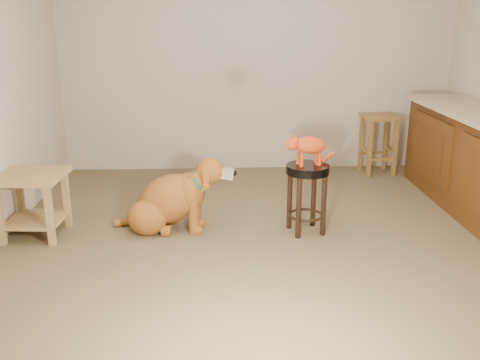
{
  "coord_description": "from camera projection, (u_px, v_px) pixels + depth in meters",
  "views": [
    {
      "loc": [
        -0.5,
        -4.2,
        1.77
      ],
      "look_at": [
        -0.3,
        0.05,
        0.45
      ],
      "focal_mm": 40.0,
      "sensor_mm": 36.0,
      "label": 1
    }
  ],
  "objects": [
    {
      "name": "side_table",
      "position": [
        33.0,
        195.0,
        4.38
      ],
      "size": [
        0.55,
        0.55,
        0.54
      ],
      "rotation": [
        0.0,
        0.0,
        -0.07
      ],
      "color": "olive",
      "rests_on": "ground"
    },
    {
      "name": "golden_retriever",
      "position": [
        170.0,
        201.0,
        4.54
      ],
      "size": [
        1.07,
        0.56,
        0.68
      ],
      "rotation": [
        0.0,
        0.0,
        -0.12
      ],
      "color": "brown",
      "rests_on": "ground"
    },
    {
      "name": "padded_stool",
      "position": [
        307.0,
        185.0,
        4.44
      ],
      "size": [
        0.36,
        0.36,
        0.59
      ],
      "rotation": [
        0.0,
        0.0,
        0.21
      ],
      "color": "black",
      "rests_on": "ground"
    },
    {
      "name": "tabby_kitten",
      "position": [
        307.0,
        146.0,
        4.34
      ],
      "size": [
        0.45,
        0.24,
        0.3
      ],
      "rotation": [
        0.0,
        0.0,
        0.21
      ],
      "color": "#A53210",
      "rests_on": "padded_stool"
    },
    {
      "name": "floor",
      "position": [
        275.0,
        231.0,
        4.56
      ],
      "size": [
        4.5,
        4.0,
        0.01
      ],
      "primitive_type": "cube",
      "color": "brown",
      "rests_on": "ground"
    },
    {
      "name": "wood_stool",
      "position": [
        378.0,
        143.0,
        6.13
      ],
      "size": [
        0.39,
        0.39,
        0.68
      ],
      "rotation": [
        0.0,
        0.0,
        0.07
      ],
      "color": "brown",
      "rests_on": "ground"
    },
    {
      "name": "room_shell",
      "position": [
        280.0,
        27.0,
        4.06
      ],
      "size": [
        4.54,
        4.04,
        2.62
      ],
      "color": "#A89987",
      "rests_on": "ground"
    }
  ]
}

